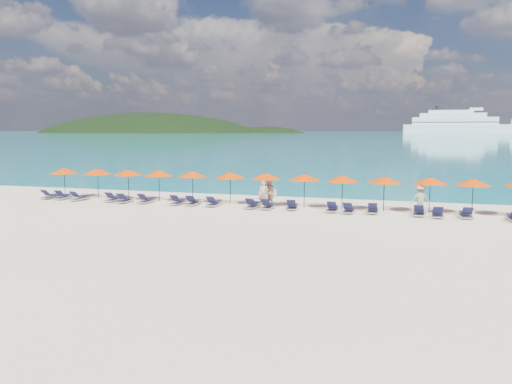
# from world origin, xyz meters

# --- Properties ---
(ground) EXTENTS (1400.00, 1400.00, 0.00)m
(ground) POSITION_xyz_m (0.00, 0.00, 0.00)
(ground) COLOR beige
(sea) EXTENTS (1600.00, 1300.00, 0.01)m
(sea) POSITION_xyz_m (0.00, 660.00, 0.01)
(sea) COLOR #1FA9B2
(sea) RESTS_ON ground
(headland_main) EXTENTS (374.00, 242.00, 126.50)m
(headland_main) POSITION_xyz_m (-300.00, 540.00, -38.00)
(headland_main) COLOR black
(headland_main) RESTS_ON ground
(headland_small) EXTENTS (162.00, 126.00, 85.50)m
(headland_small) POSITION_xyz_m (-150.00, 560.00, -35.00)
(headland_small) COLOR black
(headland_small) RESTS_ON ground
(cruise_ship) EXTENTS (123.95, 24.54, 34.32)m
(cruise_ship) POSITION_xyz_m (71.05, 525.77, 8.93)
(cruise_ship) COLOR white
(cruise_ship) RESTS_ON ground
(sailboat_near) EXTENTS (5.66, 1.89, 10.38)m
(sailboat_near) POSITION_xyz_m (116.62, 558.00, 1.06)
(sailboat_near) COLOR white
(sailboat_near) RESTS_ON ground
(jetski) EXTENTS (0.86, 2.16, 0.76)m
(jetski) POSITION_xyz_m (-0.84, 8.99, 0.31)
(jetski) COLOR silver
(jetski) RESTS_ON ground
(beachgoer_a) EXTENTS (0.68, 0.47, 1.82)m
(beachgoer_a) POSITION_xyz_m (0.15, 4.19, 0.91)
(beachgoer_a) COLOR tan
(beachgoer_a) RESTS_ON ground
(beachgoer_b) EXTENTS (1.05, 0.98, 1.88)m
(beachgoer_b) POSITION_xyz_m (0.35, 4.96, 0.94)
(beachgoer_b) COLOR tan
(beachgoer_b) RESTS_ON ground
(beachgoer_c) EXTENTS (1.28, 0.77, 1.85)m
(beachgoer_c) POSITION_xyz_m (9.94, 4.61, 0.92)
(beachgoer_c) COLOR tan
(beachgoer_c) RESTS_ON ground
(umbrella_0) EXTENTS (2.10, 2.10, 2.28)m
(umbrella_0) POSITION_xyz_m (-15.67, 4.92, 2.02)
(umbrella_0) COLOR black
(umbrella_0) RESTS_ON ground
(umbrella_1) EXTENTS (2.10, 2.10, 2.28)m
(umbrella_1) POSITION_xyz_m (-12.92, 5.14, 2.02)
(umbrella_1) COLOR black
(umbrella_1) RESTS_ON ground
(umbrella_2) EXTENTS (2.10, 2.10, 2.28)m
(umbrella_2) POSITION_xyz_m (-10.34, 5.10, 2.02)
(umbrella_2) COLOR black
(umbrella_2) RESTS_ON ground
(umbrella_3) EXTENTS (2.10, 2.10, 2.28)m
(umbrella_3) POSITION_xyz_m (-7.90, 5.17, 2.02)
(umbrella_3) COLOR black
(umbrella_3) RESTS_ON ground
(umbrella_4) EXTENTS (2.10, 2.10, 2.28)m
(umbrella_4) POSITION_xyz_m (-5.30, 5.20, 2.02)
(umbrella_4) COLOR black
(umbrella_4) RESTS_ON ground
(umbrella_5) EXTENTS (2.10, 2.10, 2.28)m
(umbrella_5) POSITION_xyz_m (-2.49, 5.18, 2.02)
(umbrella_5) COLOR black
(umbrella_5) RESTS_ON ground
(umbrella_6) EXTENTS (2.10, 2.10, 2.28)m
(umbrella_6) POSITION_xyz_m (0.06, 5.16, 2.02)
(umbrella_6) COLOR black
(umbrella_6) RESTS_ON ground
(umbrella_7) EXTENTS (2.10, 2.10, 2.28)m
(umbrella_7) POSITION_xyz_m (2.68, 5.14, 2.02)
(umbrella_7) COLOR black
(umbrella_7) RESTS_ON ground
(umbrella_8) EXTENTS (2.10, 2.10, 2.28)m
(umbrella_8) POSITION_xyz_m (5.19, 4.92, 2.02)
(umbrella_8) COLOR black
(umbrella_8) RESTS_ON ground
(umbrella_9) EXTENTS (2.10, 2.10, 2.28)m
(umbrella_9) POSITION_xyz_m (7.78, 4.92, 2.02)
(umbrella_9) COLOR black
(umbrella_9) RESTS_ON ground
(umbrella_10) EXTENTS (2.10, 2.10, 2.28)m
(umbrella_10) POSITION_xyz_m (10.50, 5.19, 2.02)
(umbrella_10) COLOR black
(umbrella_10) RESTS_ON ground
(umbrella_11) EXTENTS (2.10, 2.10, 2.28)m
(umbrella_11) POSITION_xyz_m (12.92, 5.02, 2.02)
(umbrella_11) COLOR black
(umbrella_11) RESTS_ON ground
(lounger_0) EXTENTS (0.74, 1.74, 0.66)m
(lounger_0) POSITION_xyz_m (-16.16, 3.89, 0.24)
(lounger_0) COLOR silver
(lounger_0) RESTS_ON ground
(lounger_1) EXTENTS (0.79, 1.75, 0.66)m
(lounger_1) POSITION_xyz_m (-15.07, 3.93, 0.24)
(lounger_1) COLOR silver
(lounger_1) RESTS_ON ground
(lounger_2) EXTENTS (0.73, 1.74, 0.66)m
(lounger_2) POSITION_xyz_m (-13.55, 3.72, 0.24)
(lounger_2) COLOR silver
(lounger_2) RESTS_ON ground
(lounger_3) EXTENTS (0.70, 1.73, 0.66)m
(lounger_3) POSITION_xyz_m (-10.92, 4.00, 0.24)
(lounger_3) COLOR silver
(lounger_3) RESTS_ON ground
(lounger_4) EXTENTS (0.78, 1.75, 0.66)m
(lounger_4) POSITION_xyz_m (-9.80, 3.67, 0.24)
(lounger_4) COLOR silver
(lounger_4) RESTS_ON ground
(lounger_5) EXTENTS (0.66, 1.71, 0.66)m
(lounger_5) POSITION_xyz_m (-8.28, 3.93, 0.24)
(lounger_5) COLOR silver
(lounger_5) RESTS_ON ground
(lounger_6) EXTENTS (0.68, 1.72, 0.66)m
(lounger_6) POSITION_xyz_m (-5.82, 3.95, 0.24)
(lounger_6) COLOR silver
(lounger_6) RESTS_ON ground
(lounger_7) EXTENTS (0.72, 1.73, 0.66)m
(lounger_7) POSITION_xyz_m (-4.73, 3.97, 0.24)
(lounger_7) COLOR silver
(lounger_7) RESTS_ON ground
(lounger_8) EXTENTS (0.62, 1.70, 0.66)m
(lounger_8) POSITION_xyz_m (-3.23, 3.94, 0.24)
(lounger_8) COLOR silver
(lounger_8) RESTS_ON ground
(lounger_9) EXTENTS (0.65, 1.71, 0.66)m
(lounger_9) POSITION_xyz_m (-0.48, 3.86, 0.24)
(lounger_9) COLOR silver
(lounger_9) RESTS_ON ground
(lounger_10) EXTENTS (0.67, 1.72, 0.66)m
(lounger_10) POSITION_xyz_m (0.57, 3.80, 0.24)
(lounger_10) COLOR silver
(lounger_10) RESTS_ON ground
(lounger_11) EXTENTS (0.78, 1.75, 0.66)m
(lounger_11) POSITION_xyz_m (2.12, 4.01, 0.24)
(lounger_11) COLOR silver
(lounger_11) RESTS_ON ground
(lounger_12) EXTENTS (0.66, 1.71, 0.66)m
(lounger_12) POSITION_xyz_m (4.72, 3.95, 0.24)
(lounger_12) COLOR silver
(lounger_12) RESTS_ON ground
(lounger_13) EXTENTS (0.70, 1.73, 0.66)m
(lounger_13) POSITION_xyz_m (5.75, 3.76, 0.24)
(lounger_13) COLOR silver
(lounger_13) RESTS_ON ground
(lounger_14) EXTENTS (0.66, 1.71, 0.66)m
(lounger_14) POSITION_xyz_m (7.17, 4.04, 0.24)
(lounger_14) COLOR silver
(lounger_14) RESTS_ON ground
(lounger_15) EXTENTS (0.74, 1.74, 0.66)m
(lounger_15) POSITION_xyz_m (9.87, 3.96, 0.24)
(lounger_15) COLOR silver
(lounger_15) RESTS_ON ground
(lounger_16) EXTENTS (0.66, 1.72, 0.66)m
(lounger_16) POSITION_xyz_m (10.90, 3.66, 0.24)
(lounger_16) COLOR silver
(lounger_16) RESTS_ON ground
(lounger_17) EXTENTS (0.68, 1.72, 0.66)m
(lounger_17) POSITION_xyz_m (12.47, 3.92, 0.24)
(lounger_17) COLOR silver
(lounger_17) RESTS_ON ground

